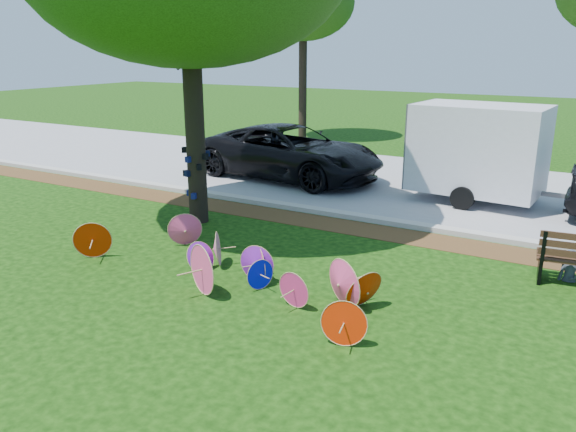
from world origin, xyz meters
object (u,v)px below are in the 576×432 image
Objects in this scene: parasol_pile at (241,266)px; black_van at (290,152)px; cargo_trailer at (479,148)px; person_left at (573,252)px.

black_van reaches higher than parasol_pile.
cargo_trailer is at bearing 73.31° from parasol_pile.
cargo_trailer is 2.91× the size of person_left.
cargo_trailer is (2.31, 7.71, 1.07)m from parasol_pile.
parasol_pile is at bearing -158.42° from person_left.
parasol_pile is at bearing -150.13° from black_van.
black_van is 1.84× the size of cargo_trailer.
cargo_trailer is at bearing 109.60° from person_left.
black_van is at bearing 113.47° from parasol_pile.
parasol_pile is at bearing -101.81° from cargo_trailer.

